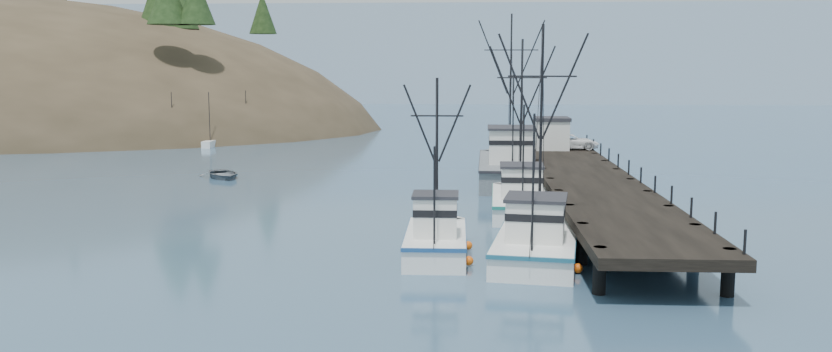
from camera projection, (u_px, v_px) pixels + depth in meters
The scene contains 12 objects.
ground at pixel (340, 266), 38.14m from camera, with size 400.00×400.00×0.00m, color #304F6C.
pier at pixel (590, 183), 52.89m from camera, with size 6.00×44.00×2.00m.
distant_ridge at pixel (482, 100), 205.59m from camera, with size 360.00×40.00×26.00m, color #9EB2C6.
distant_ridge_far at pixel (299, 97), 223.42m from camera, with size 180.00×25.00×18.00m, color silver.
moored_sailboats at pixel (167, 141), 95.58m from camera, with size 23.28×12.91×6.35m.
trawler_near at pixel (537, 241), 39.80m from camera, with size 5.22×11.69×11.71m.
trawler_mid at pixel (436, 239), 40.25m from camera, with size 3.03×8.79×9.10m.
trawler_far at pixel (520, 200), 51.59m from camera, with size 3.91×11.03×11.32m.
work_vessel at pixel (510, 166), 65.04m from camera, with size 5.30×16.57×13.74m.
pier_shed at pixel (552, 133), 70.48m from camera, with size 3.00×3.20×2.80m.
pickup_truck at pixel (571, 142), 70.48m from camera, with size 2.20×4.76×1.32m, color white.
motorboat at pixel (223, 178), 67.28m from camera, with size 3.37×4.72×0.98m, color slate.
Camera 1 is at (5.81, -36.90, 9.49)m, focal length 35.00 mm.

